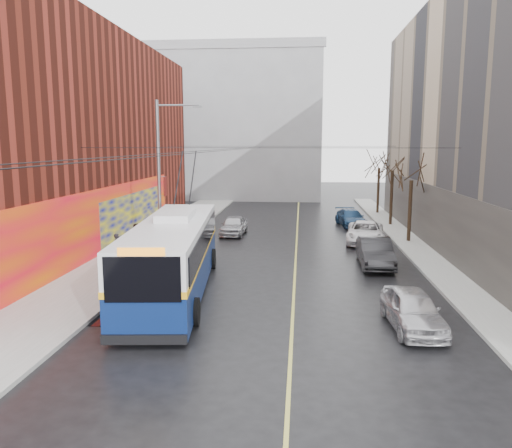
{
  "coord_description": "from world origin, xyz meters",
  "views": [
    {
      "loc": [
        1.76,
        -17.73,
        6.58
      ],
      "look_at": [
        -0.53,
        7.44,
        2.51
      ],
      "focal_mm": 35.0,
      "sensor_mm": 36.0,
      "label": 1
    }
  ],
  "objects_px": {
    "tree_near": "(412,169)",
    "following_car": "(234,225)",
    "parked_car_a": "(412,309)",
    "pedestrian_b": "(138,240)",
    "streetlight_pole": "(162,175)",
    "trolleybus": "(174,254)",
    "parked_car_c": "(365,233)",
    "parked_car_d": "(351,218)",
    "tree_far": "(379,160)",
    "pedestrian_a": "(118,247)",
    "pedestrian_c": "(159,241)",
    "parked_car_b": "(375,252)",
    "tree_mid": "(393,161)"
  },
  "relations": [
    {
      "from": "tree_near",
      "to": "following_car",
      "type": "relative_size",
      "value": 1.57
    },
    {
      "from": "parked_car_a",
      "to": "pedestrian_b",
      "type": "relative_size",
      "value": 2.2
    },
    {
      "from": "streetlight_pole",
      "to": "pedestrian_b",
      "type": "xyz_separation_m",
      "value": [
        -1.48,
        -0.2,
        -3.75
      ]
    },
    {
      "from": "trolleybus",
      "to": "parked_car_c",
      "type": "height_order",
      "value": "trolleybus"
    },
    {
      "from": "parked_car_c",
      "to": "trolleybus",
      "type": "bearing_deg",
      "value": -121.83
    },
    {
      "from": "tree_near",
      "to": "parked_car_d",
      "type": "relative_size",
      "value": 1.39
    },
    {
      "from": "tree_far",
      "to": "parked_car_a",
      "type": "height_order",
      "value": "tree_far"
    },
    {
      "from": "tree_far",
      "to": "pedestrian_a",
      "type": "distance_m",
      "value": 27.93
    },
    {
      "from": "streetlight_pole",
      "to": "parked_car_a",
      "type": "height_order",
      "value": "streetlight_pole"
    },
    {
      "from": "tree_far",
      "to": "parked_car_c",
      "type": "relative_size",
      "value": 1.27
    },
    {
      "from": "streetlight_pole",
      "to": "pedestrian_c",
      "type": "distance_m",
      "value": 3.9
    },
    {
      "from": "following_car",
      "to": "pedestrian_a",
      "type": "height_order",
      "value": "pedestrian_a"
    },
    {
      "from": "parked_car_c",
      "to": "pedestrian_a",
      "type": "bearing_deg",
      "value": -146.14
    },
    {
      "from": "streetlight_pole",
      "to": "parked_car_d",
      "type": "xyz_separation_m",
      "value": [
        11.94,
        12.61,
        -4.18
      ]
    },
    {
      "from": "parked_car_a",
      "to": "pedestrian_b",
      "type": "bearing_deg",
      "value": 139.38
    },
    {
      "from": "parked_car_a",
      "to": "pedestrian_c",
      "type": "relative_size",
      "value": 2.56
    },
    {
      "from": "parked_car_c",
      "to": "pedestrian_c",
      "type": "relative_size",
      "value": 3.18
    },
    {
      "from": "tree_near",
      "to": "parked_car_b",
      "type": "distance_m",
      "value": 8.64
    },
    {
      "from": "parked_car_c",
      "to": "pedestrian_a",
      "type": "height_order",
      "value": "pedestrian_a"
    },
    {
      "from": "streetlight_pole",
      "to": "parked_car_c",
      "type": "distance_m",
      "value": 14.07
    },
    {
      "from": "tree_mid",
      "to": "pedestrian_c",
      "type": "relative_size",
      "value": 4.09
    },
    {
      "from": "parked_car_b",
      "to": "pedestrian_c",
      "type": "distance_m",
      "value": 12.35
    },
    {
      "from": "parked_car_a",
      "to": "parked_car_c",
      "type": "xyz_separation_m",
      "value": [
        0.28,
        15.76,
        0.01
      ]
    },
    {
      "from": "parked_car_c",
      "to": "pedestrian_c",
      "type": "xyz_separation_m",
      "value": [
        -12.58,
        -5.42,
        0.25
      ]
    },
    {
      "from": "parked_car_b",
      "to": "pedestrian_c",
      "type": "relative_size",
      "value": 2.87
    },
    {
      "from": "tree_far",
      "to": "parked_car_b",
      "type": "bearing_deg",
      "value": -98.73
    },
    {
      "from": "trolleybus",
      "to": "following_car",
      "type": "relative_size",
      "value": 3.25
    },
    {
      "from": "tree_far",
      "to": "trolleybus",
      "type": "relative_size",
      "value": 0.49
    },
    {
      "from": "streetlight_pole",
      "to": "pedestrian_c",
      "type": "bearing_deg",
      "value": 150.0
    },
    {
      "from": "parked_car_d",
      "to": "tree_mid",
      "type": "bearing_deg",
      "value": -1.91
    },
    {
      "from": "streetlight_pole",
      "to": "tree_far",
      "type": "relative_size",
      "value": 1.37
    },
    {
      "from": "tree_near",
      "to": "tree_far",
      "type": "bearing_deg",
      "value": 90.0
    },
    {
      "from": "tree_mid",
      "to": "pedestrian_b",
      "type": "relative_size",
      "value": 3.52
    },
    {
      "from": "parked_car_a",
      "to": "parked_car_d",
      "type": "xyz_separation_m",
      "value": [
        0.0,
        22.74,
        -0.05
      ]
    },
    {
      "from": "tree_mid",
      "to": "pedestrian_a",
      "type": "distance_m",
      "value": 23.0
    },
    {
      "from": "parked_car_a",
      "to": "parked_car_d",
      "type": "bearing_deg",
      "value": 85.89
    },
    {
      "from": "streetlight_pole",
      "to": "tree_near",
      "type": "xyz_separation_m",
      "value": [
        15.14,
        6.0,
        0.13
      ]
    },
    {
      "from": "streetlight_pole",
      "to": "parked_car_d",
      "type": "height_order",
      "value": "streetlight_pole"
    },
    {
      "from": "tree_mid",
      "to": "pedestrian_b",
      "type": "xyz_separation_m",
      "value": [
        -16.61,
        -13.2,
        -4.15
      ]
    },
    {
      "from": "trolleybus",
      "to": "parked_car_a",
      "type": "distance_m",
      "value": 10.37
    },
    {
      "from": "pedestrian_c",
      "to": "pedestrian_a",
      "type": "bearing_deg",
      "value": 105.93
    },
    {
      "from": "tree_mid",
      "to": "parked_car_b",
      "type": "height_order",
      "value": "tree_mid"
    },
    {
      "from": "pedestrian_a",
      "to": "tree_mid",
      "type": "bearing_deg",
      "value": -62.7
    },
    {
      "from": "parked_car_d",
      "to": "parked_car_a",
      "type": "bearing_deg",
      "value": -98.89
    },
    {
      "from": "parked_car_a",
      "to": "parked_car_c",
      "type": "height_order",
      "value": "parked_car_c"
    },
    {
      "from": "tree_near",
      "to": "tree_far",
      "type": "distance_m",
      "value": 14.0
    },
    {
      "from": "parked_car_a",
      "to": "pedestrian_c",
      "type": "height_order",
      "value": "pedestrian_c"
    },
    {
      "from": "tree_near",
      "to": "tree_mid",
      "type": "height_order",
      "value": "tree_mid"
    },
    {
      "from": "tree_far",
      "to": "streetlight_pole",
      "type": "bearing_deg",
      "value": -127.12
    },
    {
      "from": "parked_car_b",
      "to": "parked_car_c",
      "type": "height_order",
      "value": "parked_car_b"
    }
  ]
}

